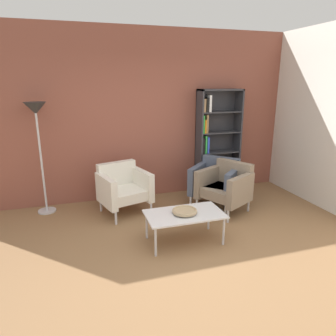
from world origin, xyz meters
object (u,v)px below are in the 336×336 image
object	(u,v)px
decorative_bowl	(185,211)
armchair_spare_guest	(123,187)
armchair_corner_red	(226,186)
armchair_by_bookshelf	(216,181)
bookshelf_tall	(214,142)
coffee_table_low	(185,216)
floor_lamp_torchiere	(37,122)

from	to	relation	value
decorative_bowl	armchair_spare_guest	xyz separation A→B (m)	(-0.60, 1.19, -0.02)
decorative_bowl	armchair_corner_red	world-z (taller)	armchair_corner_red
armchair_spare_guest	armchair_by_bookshelf	size ratio (longest dim) A/B	0.91
armchair_corner_red	bookshelf_tall	bearing A→B (deg)	139.83
coffee_table_low	armchair_spare_guest	world-z (taller)	armchair_spare_guest
decorative_bowl	armchair_corner_red	xyz separation A→B (m)	(0.99, 0.77, -0.02)
bookshelf_tall	armchair_spare_guest	distance (m)	1.92
floor_lamp_torchiere	decorative_bowl	bearing A→B (deg)	-41.08
armchair_corner_red	floor_lamp_torchiere	bearing A→B (deg)	-133.93
armchair_spare_guest	armchair_corner_red	bearing A→B (deg)	-31.22
floor_lamp_torchiere	coffee_table_low	bearing A→B (deg)	-41.08
coffee_table_low	armchair_corner_red	world-z (taller)	armchair_corner_red
decorative_bowl	coffee_table_low	bearing A→B (deg)	-104.04
bookshelf_tall	armchair_corner_red	size ratio (longest dim) A/B	2.05
coffee_table_low	decorative_bowl	bearing A→B (deg)	75.96
armchair_spare_guest	armchair_corner_red	distance (m)	1.64
coffee_table_low	decorative_bowl	size ratio (longest dim) A/B	3.12
armchair_corner_red	armchair_by_bookshelf	world-z (taller)	same
armchair_spare_guest	coffee_table_low	bearing A→B (deg)	-79.62
armchair_by_bookshelf	floor_lamp_torchiere	bearing A→B (deg)	-144.83
armchair_corner_red	coffee_table_low	bearing A→B (deg)	-80.10
bookshelf_tall	floor_lamp_torchiere	distance (m)	3.02
bookshelf_tall	coffee_table_low	bearing A→B (deg)	-125.35
armchair_by_bookshelf	armchair_spare_guest	bearing A→B (deg)	-139.35
bookshelf_tall	decorative_bowl	world-z (taller)	bookshelf_tall
bookshelf_tall	armchair_spare_guest	world-z (taller)	bookshelf_tall
coffee_table_low	armchair_spare_guest	xyz separation A→B (m)	(-0.60, 1.19, 0.05)
armchair_corner_red	floor_lamp_torchiere	world-z (taller)	floor_lamp_torchiere
coffee_table_low	floor_lamp_torchiere	size ratio (longest dim) A/B	0.57
bookshelf_tall	floor_lamp_torchiere	size ratio (longest dim) A/B	1.09
coffee_table_low	armchair_by_bookshelf	world-z (taller)	armchair_by_bookshelf
armchair_spare_guest	floor_lamp_torchiere	xyz separation A→B (m)	(-1.19, 0.38, 1.03)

